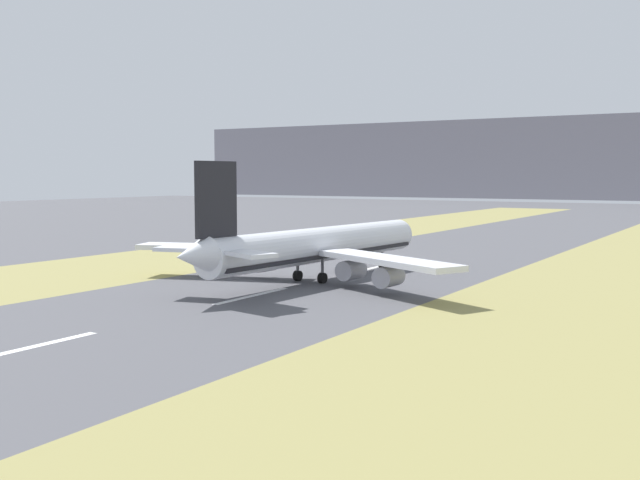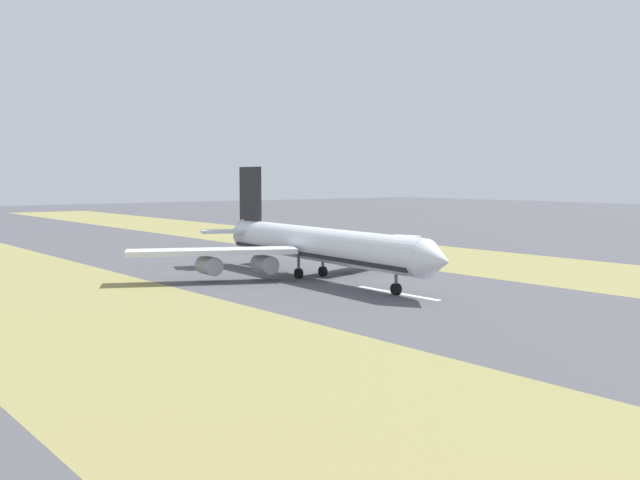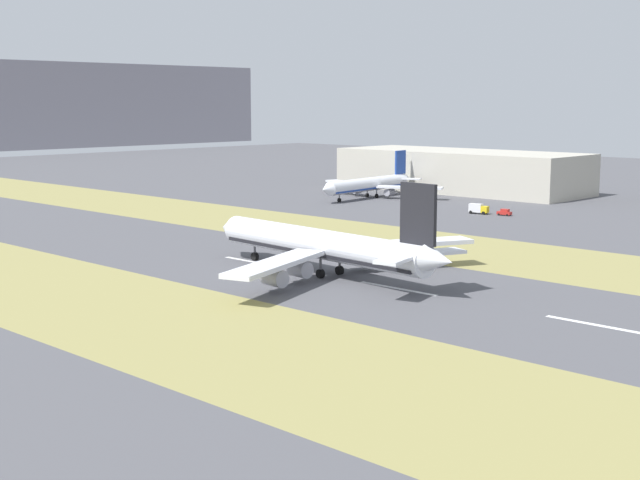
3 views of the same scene
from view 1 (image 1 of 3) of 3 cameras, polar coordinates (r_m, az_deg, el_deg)
The scene contains 7 objects.
ground_plane at distance 135.20m, azimuth 1.31°, elevation -2.77°, with size 800.00×800.00×0.00m, color #4C4C51.
grass_median_west at distance 162.08m, azimuth -12.66°, elevation -1.61°, with size 40.00×600.00×0.01m, color olive.
grass_median_east at distance 119.74m, azimuth 20.42°, elevation -4.08°, with size 40.00×600.00×0.01m, color olive.
centreline_dash_near at distance 85.30m, azimuth -21.39°, elevation -7.67°, with size 1.20×18.00×0.01m, color silver.
centreline_dash_mid at distance 113.66m, azimuth -5.18°, elevation -4.26°, with size 1.20×18.00×0.01m, color silver.
centreline_dash_far at distance 147.52m, azimuth 4.02°, elevation -2.14°, with size 1.20×18.00×0.01m, color silver.
airplane_main_jet at distance 127.94m, azimuth -0.49°, elevation -0.50°, with size 63.97×67.22×20.20m.
Camera 1 is at (66.30, -116.43, 18.10)m, focal length 42.00 mm.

